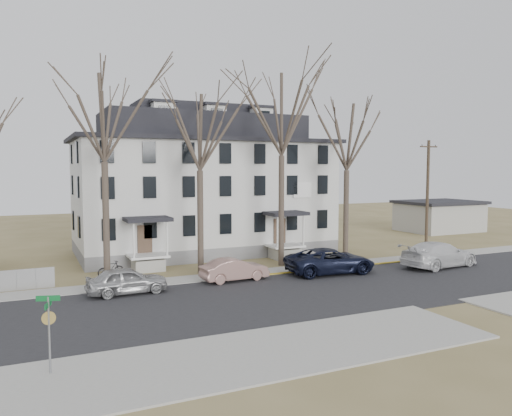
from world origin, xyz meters
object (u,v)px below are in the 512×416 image
tree_center (282,108)px  boarding_house (204,187)px  tree_mid_left (200,127)px  bicycle_left (149,264)px  tree_far_left (103,110)px  car_tan (235,270)px  bicycle_right (111,270)px  car_navy (330,261)px  car_white (439,255)px  street_sign (49,323)px  tree_mid_right (347,132)px  car_silver (127,281)px  utility_pole_far (428,190)px

tree_center → boarding_house: bearing=110.2°
tree_mid_left → bicycle_left: tree_mid_left is taller
tree_far_left → bicycle_left: size_ratio=7.86×
car_tan → bicycle_right: (-6.74, 4.13, -0.16)m
tree_far_left → car_tan: size_ratio=3.28×
car_navy → bicycle_right: car_navy is taller
tree_mid_left → car_white: 18.68m
boarding_house → street_sign: (-12.78, -21.75, -3.59)m
tree_mid_right → street_sign: 26.44m
tree_far_left → car_white: (21.67, -5.25, -9.46)m
car_white → car_navy: bearing=73.3°
street_sign → bicycle_right: bearing=91.1°
tree_mid_right → car_white: bearing=-51.5°
car_silver → car_navy: car_navy is taller
tree_far_left → car_navy: tree_far_left is taller
car_silver → bicycle_right: (-0.17, 4.66, -0.22)m
boarding_house → bicycle_right: bearing=-140.0°
car_tan → car_silver: bearing=91.1°
car_silver → car_white: bearing=-96.1°
car_silver → tree_mid_right: bearing=-79.6°
tree_mid_left → car_silver: tree_mid_left is taller
utility_pole_far → bicycle_left: bearing=-175.7°
tree_far_left → street_sign: (-3.78, -13.60, -8.56)m
car_navy → bicycle_right: size_ratio=3.39×
bicycle_right → street_sign: bearing=147.8°
utility_pole_far → tree_far_left: bearing=-171.9°
street_sign → bicycle_left: bearing=83.5°
car_white → street_sign: size_ratio=2.24×
bicycle_left → bicycle_right: 3.05m
boarding_house → tree_mid_left: tree_mid_left is taller
boarding_house → tree_far_left: size_ratio=1.52×
boarding_house → street_sign: boarding_house is taller
car_silver → tree_center: bearing=-74.0°
boarding_house → tree_far_left: 13.12m
boarding_house → bicycle_right: boarding_house is taller
tree_far_left → tree_mid_right: tree_far_left is taller
car_white → bicycle_left: size_ratio=3.48×
bicycle_right → street_sign: street_sign is taller
car_silver → tree_far_left: bearing=5.6°
tree_mid_right → utility_pole_far: tree_mid_right is taller
street_sign → car_silver: bearing=83.4°
car_navy → car_white: bearing=-94.6°
tree_mid_left → street_sign: 18.48m
tree_mid_right → street_sign: (-21.28, -13.60, -7.82)m
tree_mid_left → car_tan: bearing=-71.3°
tree_mid_left → car_tan: 9.55m
tree_far_left → utility_pole_far: (29.50, 4.20, -5.44)m
car_silver → car_navy: (13.09, -0.10, 0.08)m
boarding_house → tree_mid_right: bearing=-43.8°
tree_mid_left → street_sign: size_ratio=4.70×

